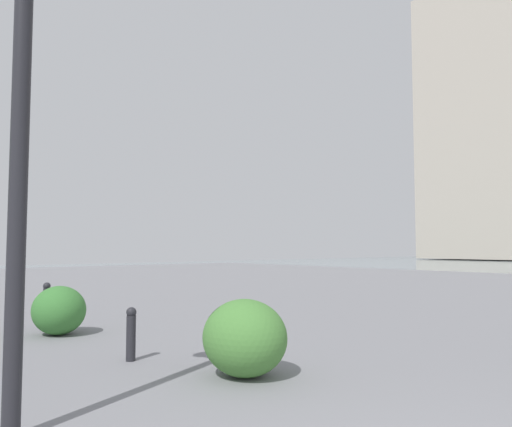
% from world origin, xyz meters
% --- Properties ---
extents(building_annex, '(15.50, 15.69, 33.33)m').
position_xyz_m(building_annex, '(26.77, -62.33, 16.67)').
color(building_annex, '#B2A899').
rests_on(building_annex, ground).
extents(lamppost, '(0.98, 0.28, 3.92)m').
position_xyz_m(lamppost, '(3.50, 1.10, 2.62)').
color(lamppost, '#232328').
rests_on(lamppost, ground).
extents(bollard_near, '(0.13, 0.13, 0.68)m').
position_xyz_m(bollard_near, '(5.32, -0.80, 0.36)').
color(bollard_near, '#232328').
rests_on(bollard_near, ground).
extents(bollard_mid, '(0.13, 0.13, 0.81)m').
position_xyz_m(bollard_mid, '(8.76, -0.87, 0.42)').
color(bollard_mid, '#232328').
rests_on(bollard_mid, ground).
extents(shrub_low, '(1.02, 0.92, 0.86)m').
position_xyz_m(shrub_low, '(3.77, -1.41, 0.43)').
color(shrub_low, '#477F38').
rests_on(shrub_low, ground).
extents(shrub_round, '(0.95, 0.85, 0.80)m').
position_xyz_m(shrub_round, '(7.85, -0.78, 0.40)').
color(shrub_round, '#387533').
rests_on(shrub_round, ground).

